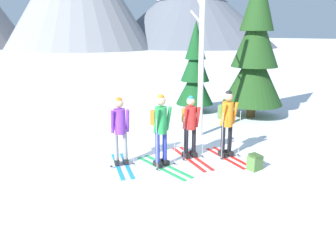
{
  "coord_description": "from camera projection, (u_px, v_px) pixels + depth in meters",
  "views": [
    {
      "loc": [
        -3.7,
        -6.64,
        3.12
      ],
      "look_at": [
        0.12,
        0.34,
        1.05
      ],
      "focal_mm": 34.31,
      "sensor_mm": 36.0,
      "label": 1
    }
  ],
  "objects": [
    {
      "name": "skier_in_green",
      "position": [
        161.0,
        126.0,
        7.58
      ],
      "size": [
        0.65,
        1.81,
        1.79
      ],
      "color": "green",
      "rests_on": "ground"
    },
    {
      "name": "backpack_on_snow_front",
      "position": [
        255.0,
        162.0,
        7.58
      ],
      "size": [
        0.35,
        0.28,
        0.38
      ],
      "color": "#4C7238",
      "rests_on": "ground"
    },
    {
      "name": "birch_tree_tall",
      "position": [
        201.0,
        55.0,
        9.6
      ],
      "size": [
        0.26,
        0.56,
        4.94
      ],
      "color": "silver",
      "rests_on": "ground"
    },
    {
      "name": "ground_plane",
      "position": [
        170.0,
        161.0,
        8.14
      ],
      "size": [
        400.0,
        400.0,
        0.0
      ],
      "primitive_type": "plane",
      "color": "white"
    },
    {
      "name": "pine_tree_mid",
      "position": [
        195.0,
        71.0,
        12.85
      ],
      "size": [
        1.51,
        1.51,
        3.65
      ],
      "color": "#51381E",
      "rests_on": "ground"
    },
    {
      "name": "skier_in_orange",
      "position": [
        227.0,
        120.0,
        8.2
      ],
      "size": [
        0.61,
        1.59,
        1.76
      ],
      "color": "red",
      "rests_on": "ground"
    },
    {
      "name": "pine_tree_near",
      "position": [
        255.0,
        51.0,
        11.85
      ],
      "size": [
        2.26,
        2.26,
        5.47
      ],
      "color": "#51381E",
      "rests_on": "ground"
    },
    {
      "name": "skier_in_red",
      "position": [
        190.0,
        124.0,
        8.16
      ],
      "size": [
        0.61,
        1.79,
        1.64
      ],
      "color": "red",
      "rests_on": "ground"
    },
    {
      "name": "skier_in_purple",
      "position": [
        120.0,
        127.0,
        7.69
      ],
      "size": [
        0.63,
        1.66,
        1.7
      ],
      "color": "#1E84D1",
      "rests_on": "ground"
    }
  ]
}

